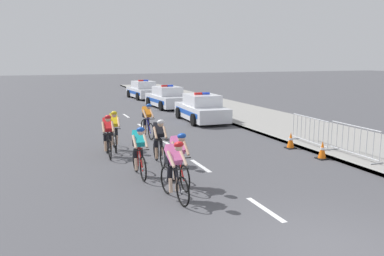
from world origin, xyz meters
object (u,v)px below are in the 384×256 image
cyclist_fourth (159,141)px  crowd_barrier_middle (354,141)px  police_car_nearest (201,109)px  traffic_cone_near (322,150)px  traffic_cone_mid (291,140)px  cyclist_fifth (108,135)px  crowd_barrier_rear (310,131)px  cyclist_lead (174,169)px  cyclist_third (139,150)px  cyclist_seventh (147,120)px  police_car_third (143,90)px  cyclist_sixth (114,130)px  police_car_second (167,98)px  cyclist_second (178,158)px

cyclist_fourth → crowd_barrier_middle: cyclist_fourth is taller
police_car_nearest → traffic_cone_near: size_ratio=6.97×
traffic_cone_mid → cyclist_fifth: bearing=170.1°
crowd_barrier_rear → cyclist_lead: bearing=-151.4°
cyclist_lead → traffic_cone_near: 6.36m
cyclist_lead → police_car_nearest: (5.23, 11.14, -0.11)m
cyclist_third → cyclist_seventh: (1.65, 5.48, 0.00)m
cyclist_third → police_car_third: 22.87m
traffic_cone_near → cyclist_fifth: bearing=156.7°
crowd_barrier_middle → crowd_barrier_rear: 2.14m
cyclist_fourth → cyclist_sixth: size_ratio=1.00×
cyclist_lead → crowd_barrier_rear: bearing=28.6°
cyclist_fourth → traffic_cone_mid: cyclist_fourth is taller
crowd_barrier_rear → traffic_cone_mid: (-0.77, 0.11, -0.34)m
cyclist_third → cyclist_sixth: 3.67m
police_car_third → traffic_cone_near: police_car_third is taller
cyclist_sixth → crowd_barrier_rear: size_ratio=0.74×
police_car_nearest → cyclist_fourth: bearing=-120.8°
cyclist_lead → police_car_second: police_car_second is taller
cyclist_second → cyclist_seventh: same height
cyclist_sixth → traffic_cone_mid: (6.39, -2.11, -0.48)m
cyclist_fifth → cyclist_fourth: bearing=-49.1°
cyclist_sixth → cyclist_seventh: same height
cyclist_second → police_car_nearest: police_car_nearest is taller
cyclist_second → crowd_barrier_middle: 6.53m
traffic_cone_mid → cyclist_lead: bearing=-147.6°
cyclist_seventh → traffic_cone_mid: bearing=-40.2°
police_car_third → crowd_barrier_middle: bearing=-85.7°
cyclist_third → crowd_barrier_middle: cyclist_third is taller
cyclist_fifth → crowd_barrier_rear: size_ratio=0.74×
cyclist_lead → traffic_cone_near: (6.02, 2.00, -0.48)m
cyclist_fifth → cyclist_seventh: (2.12, 2.74, 0.00)m
cyclist_fourth → traffic_cone_near: bearing=-13.8°
cyclist_second → police_car_second: size_ratio=0.38×
crowd_barrier_middle → traffic_cone_mid: bearing=113.8°
cyclist_fourth → cyclist_fifth: size_ratio=1.00×
police_car_nearest → crowd_barrier_middle: size_ratio=1.92×
cyclist_lead → police_car_nearest: 12.31m
police_car_nearest → traffic_cone_near: police_car_nearest is taller
cyclist_seventh → cyclist_lead: bearing=-99.6°
cyclist_lead → cyclist_third: size_ratio=1.00×
police_car_third → crowd_barrier_middle: size_ratio=1.94×
traffic_cone_near → cyclist_seventh: bearing=129.6°
crowd_barrier_middle → traffic_cone_mid: (-0.99, 2.23, -0.34)m
crowd_barrier_middle → cyclist_third: bearing=174.7°
cyclist_second → crowd_barrier_middle: cyclist_second is taller
cyclist_fourth → police_car_second: (4.65, 14.21, -0.11)m
cyclist_seventh → traffic_cone_mid: size_ratio=2.69×
cyclist_third → police_car_nearest: 10.52m
crowd_barrier_rear → police_car_third: bearing=94.1°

